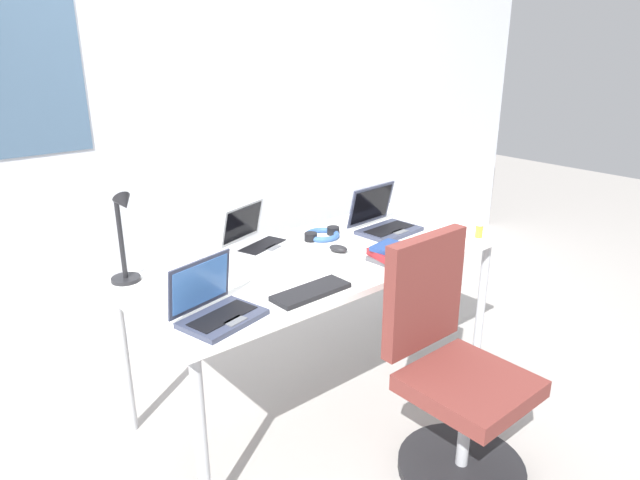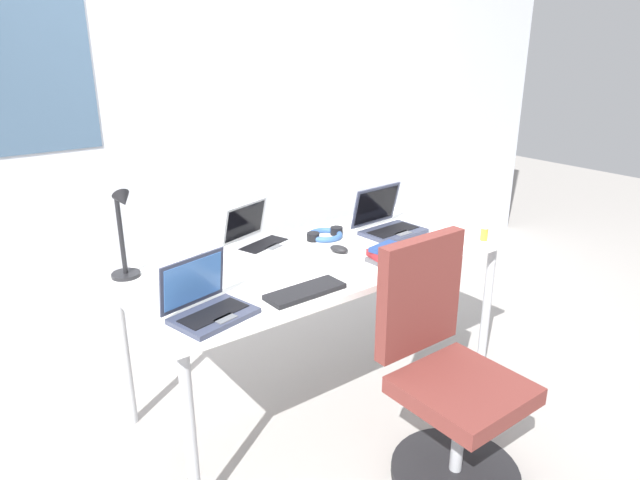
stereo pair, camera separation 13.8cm
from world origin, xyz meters
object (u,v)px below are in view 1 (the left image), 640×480
object	(u,v)px
desk_lamp	(124,238)
laptop_front_left	(256,240)
external_keyboard	(311,292)
headphones	(322,235)
computer_mouse	(338,249)
pill_bottle	(479,230)
cell_phone	(199,291)
coffee_mug	(195,260)
laptop_center	(384,222)
book_stack	(392,253)
office_chair	(452,380)
laptop_by_keyboard	(216,308)

from	to	relation	value
desk_lamp	laptop_front_left	xyz separation A→B (m)	(0.64, 0.00, -0.15)
external_keyboard	headphones	size ratio (longest dim) A/B	1.54
computer_mouse	pill_bottle	xyz separation A→B (m)	(0.68, -0.31, 0.02)
cell_phone	coffee_mug	xyz separation A→B (m)	(0.11, 0.22, 0.04)
desk_lamp	laptop_front_left	size ratio (longest dim) A/B	1.17
laptop_center	headphones	world-z (taller)	laptop_center
headphones	book_stack	distance (m)	0.44
external_keyboard	computer_mouse	xyz separation A→B (m)	(0.40, 0.28, 0.01)
laptop_center	headphones	distance (m)	0.34
laptop_center	book_stack	distance (m)	0.41
office_chair	laptop_center	bearing A→B (deg)	62.75
laptop_front_left	headphones	size ratio (longest dim) A/B	1.61
office_chair	book_stack	bearing A→B (deg)	74.18
headphones	book_stack	xyz separation A→B (m)	(0.04, -0.44, 0.02)
external_keyboard	headphones	world-z (taller)	headphones
laptop_center	computer_mouse	size ratio (longest dim) A/B	3.42
headphones	office_chair	size ratio (longest dim) A/B	0.22
laptop_center	cell_phone	size ratio (longest dim) A/B	2.41
external_keyboard	book_stack	size ratio (longest dim) A/B	1.56
desk_lamp	office_chair	distance (m)	1.44
laptop_center	office_chair	world-z (taller)	same
coffee_mug	computer_mouse	bearing A→B (deg)	-21.76
laptop_center	laptop_front_left	xyz separation A→B (m)	(-0.65, 0.21, -0.00)
headphones	cell_phone	bearing A→B (deg)	-167.11
coffee_mug	pill_bottle	bearing A→B (deg)	-23.00
computer_mouse	coffee_mug	world-z (taller)	coffee_mug
laptop_by_keyboard	cell_phone	world-z (taller)	laptop_by_keyboard
book_stack	computer_mouse	bearing A→B (deg)	116.97
laptop_center	computer_mouse	distance (m)	0.40
cell_phone	pill_bottle	xyz separation A→B (m)	(1.41, -0.33, 0.04)
external_keyboard	office_chair	xyz separation A→B (m)	(0.38, -0.43, -0.35)
external_keyboard	pill_bottle	distance (m)	1.08
laptop_by_keyboard	cell_phone	xyz separation A→B (m)	(0.06, 0.24, -0.04)
pill_bottle	coffee_mug	xyz separation A→B (m)	(-1.30, 0.55, 0.00)
desk_lamp	book_stack	xyz separation A→B (m)	(1.02, -0.52, -0.16)
desk_lamp	office_chair	bearing A→B (deg)	-48.51
computer_mouse	book_stack	distance (m)	0.26
book_stack	office_chair	world-z (taller)	office_chair
computer_mouse	headphones	world-z (taller)	headphones
laptop_center	cell_phone	bearing A→B (deg)	-177.10
pill_bottle	desk_lamp	bearing A→B (deg)	159.43
external_keyboard	desk_lamp	bearing A→B (deg)	130.79
external_keyboard	pill_bottle	bearing A→B (deg)	-2.53
laptop_by_keyboard	computer_mouse	bearing A→B (deg)	15.36
laptop_center	office_chair	size ratio (longest dim) A/B	0.34
laptop_by_keyboard	office_chair	bearing A→B (deg)	-32.63
computer_mouse	coffee_mug	xyz separation A→B (m)	(-0.62, 0.25, 0.03)
laptop_by_keyboard	headphones	size ratio (longest dim) A/B	1.53
laptop_front_left	coffee_mug	bearing A→B (deg)	-172.48
laptop_by_keyboard	desk_lamp	bearing A→B (deg)	102.64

